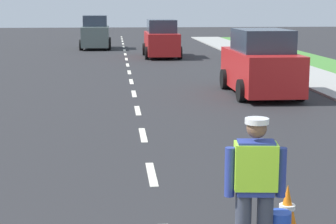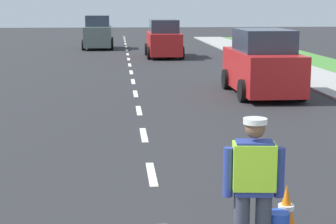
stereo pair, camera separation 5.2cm
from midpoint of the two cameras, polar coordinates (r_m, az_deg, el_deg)
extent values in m
plane|color=#28282B|center=(24.95, -3.93, 4.01)|extent=(96.00, 96.00, 0.00)
cube|color=silver|center=(9.92, -1.78, -6.16)|extent=(0.14, 1.40, 0.01)
cube|color=silver|center=(12.81, -2.60, -2.29)|extent=(0.14, 1.40, 0.01)
cube|color=silver|center=(15.75, -3.11, 0.14)|extent=(0.14, 1.40, 0.01)
cube|color=silver|center=(18.71, -3.46, 1.81)|extent=(0.14, 1.40, 0.01)
cube|color=silver|center=(21.68, -3.72, 3.02)|extent=(0.14, 1.40, 0.01)
cube|color=silver|center=(24.65, -3.92, 3.94)|extent=(0.14, 1.40, 0.01)
cube|color=silver|center=(27.63, -4.07, 4.66)|extent=(0.14, 1.40, 0.01)
cube|color=silver|center=(30.62, -4.19, 5.24)|extent=(0.14, 1.40, 0.01)
cube|color=silver|center=(33.60, -4.29, 5.72)|extent=(0.14, 1.40, 0.01)
cube|color=silver|center=(36.59, -4.38, 6.12)|extent=(0.14, 1.40, 0.01)
cube|color=silver|center=(39.59, -4.45, 6.46)|extent=(0.14, 1.40, 0.01)
cube|color=silver|center=(42.58, -4.51, 6.75)|extent=(0.14, 1.40, 0.01)
cube|color=silver|center=(45.57, -4.57, 7.00)|extent=(0.14, 1.40, 0.01)
cube|color=silver|center=(48.57, -4.61, 7.22)|extent=(0.14, 1.40, 0.01)
cube|color=silver|center=(51.56, -4.66, 7.42)|extent=(0.14, 1.40, 0.01)
cube|color=navy|center=(6.35, 8.43, -5.48)|extent=(0.43, 0.28, 0.60)
cube|color=#A5EA33|center=(6.35, 8.43, -5.31)|extent=(0.49, 0.33, 0.51)
cylinder|color=navy|center=(6.34, 5.89, -5.93)|extent=(0.11, 0.11, 0.55)
cylinder|color=navy|center=(6.41, 10.92, -5.89)|extent=(0.11, 0.11, 0.55)
sphere|color=brown|center=(6.24, 8.54, -1.60)|extent=(0.22, 0.22, 0.22)
cylinder|color=silver|center=(6.23, 8.56, -0.88)|extent=(0.26, 0.26, 0.06)
cylinder|color=#2347B7|center=(6.70, 10.76, -10.74)|extent=(0.26, 0.26, 0.26)
cone|color=orange|center=(7.42, 11.51, -9.43)|extent=(0.30, 0.30, 0.65)
cylinder|color=white|center=(7.41, 11.52, -9.19)|extent=(0.20, 0.20, 0.06)
cube|color=red|center=(31.70, -0.70, 6.82)|extent=(1.68, 4.20, 1.16)
cube|color=#2D3847|center=(31.54, -0.69, 8.50)|extent=(1.48, 2.31, 0.70)
cylinder|color=black|center=(32.97, -2.38, 6.23)|extent=(0.22, 0.68, 0.68)
cylinder|color=black|center=(33.10, 0.61, 6.25)|extent=(0.22, 0.68, 0.68)
cylinder|color=black|center=(30.38, -2.13, 5.85)|extent=(0.22, 0.68, 0.68)
cylinder|color=black|center=(30.52, 1.12, 5.88)|extent=(0.22, 0.68, 0.68)
cube|color=slate|center=(37.94, -7.23, 7.45)|extent=(1.70, 3.83, 1.27)
cube|color=#2D3847|center=(38.00, -7.26, 8.95)|extent=(1.50, 2.11, 0.70)
cylinder|color=black|center=(36.76, -5.91, 6.64)|extent=(0.22, 0.68, 0.68)
cylinder|color=black|center=(36.82, -8.63, 6.58)|extent=(0.22, 0.68, 0.68)
cylinder|color=black|center=(39.14, -5.87, 6.88)|extent=(0.22, 0.68, 0.68)
cylinder|color=black|center=(39.19, -8.44, 6.82)|extent=(0.22, 0.68, 0.68)
cube|color=red|center=(18.68, 9.04, 4.10)|extent=(1.75, 4.34, 1.21)
cube|color=#2D3847|center=(18.50, 9.21, 7.01)|extent=(1.54, 2.38, 0.70)
cylinder|color=black|center=(19.85, 5.55, 3.26)|extent=(0.22, 0.68, 0.68)
cylinder|color=black|center=(20.26, 10.53, 3.28)|extent=(0.22, 0.68, 0.68)
cylinder|color=black|center=(17.24, 7.21, 2.11)|extent=(0.22, 0.68, 0.68)
cylinder|color=black|center=(17.71, 12.87, 2.16)|extent=(0.22, 0.68, 0.68)
camera|label=1|loc=(0.03, -90.15, -0.03)|focal=61.56mm
camera|label=2|loc=(0.03, 89.85, 0.03)|focal=61.56mm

